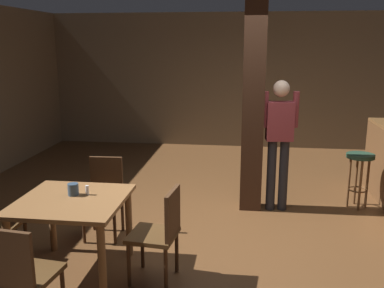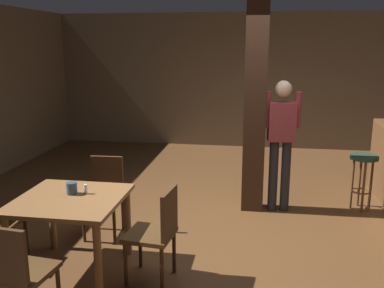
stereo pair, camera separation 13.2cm
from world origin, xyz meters
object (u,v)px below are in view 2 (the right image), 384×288
(chair_north, at_px, (105,192))
(napkin_cup, at_px, (72,188))
(chair_south, at_px, (17,271))
(bar_stool_near, at_px, (363,168))
(dining_table, at_px, (71,210))
(salt_shaker, at_px, (86,189))
(standing_person, at_px, (281,137))
(chair_east, at_px, (158,230))

(chair_north, xyz_separation_m, napkin_cup, (-0.03, -0.77, 0.31))
(chair_south, distance_m, bar_stool_near, 4.36)
(napkin_cup, bearing_deg, dining_table, -78.31)
(dining_table, relative_size, chair_north, 1.10)
(dining_table, xyz_separation_m, salt_shaker, (0.11, 0.12, 0.17))
(chair_south, xyz_separation_m, napkin_cup, (0.01, 1.00, 0.31))
(napkin_cup, distance_m, standing_person, 2.74)
(chair_east, distance_m, bar_stool_near, 3.12)
(chair_east, distance_m, standing_person, 2.32)
(dining_table, height_order, standing_person, standing_person)
(dining_table, xyz_separation_m, chair_north, (0.01, 0.87, -0.13))
(standing_person, bearing_deg, chair_east, -121.15)
(napkin_cup, relative_size, bar_stool_near, 0.15)
(chair_south, xyz_separation_m, standing_person, (2.05, 2.81, 0.50))
(dining_table, bearing_deg, chair_east, -2.34)
(dining_table, distance_m, chair_south, 0.91)
(bar_stool_near, bearing_deg, dining_table, -145.72)
(standing_person, bearing_deg, salt_shaker, -137.05)
(chair_east, height_order, salt_shaker, chair_east)
(chair_north, relative_size, chair_south, 1.00)
(salt_shaker, bearing_deg, napkin_cup, -169.12)
(chair_north, xyz_separation_m, salt_shaker, (0.10, -0.75, 0.30))
(chair_east, height_order, standing_person, standing_person)
(dining_table, height_order, chair_north, chair_north)
(dining_table, xyz_separation_m, bar_stool_near, (3.11, 2.12, -0.07))
(chair_east, xyz_separation_m, standing_person, (1.17, 1.94, 0.50))
(dining_table, xyz_separation_m, napkin_cup, (-0.02, 0.10, 0.18))
(salt_shaker, bearing_deg, chair_south, -97.54)
(chair_north, height_order, standing_person, standing_person)
(salt_shaker, bearing_deg, chair_north, 97.45)
(dining_table, relative_size, salt_shaker, 10.54)
(chair_east, bearing_deg, salt_shaker, 167.94)
(bar_stool_near, bearing_deg, salt_shaker, -146.38)
(dining_table, bearing_deg, napkin_cup, 101.69)
(dining_table, xyz_separation_m, chair_east, (0.85, -0.03, -0.13))
(chair_east, bearing_deg, dining_table, 177.66)
(salt_shaker, relative_size, standing_person, 0.05)
(chair_south, relative_size, napkin_cup, 7.78)
(salt_shaker, distance_m, standing_person, 2.62)
(dining_table, distance_m, standing_person, 2.81)
(chair_east, relative_size, bar_stool_near, 1.20)
(chair_north, bearing_deg, napkin_cup, -92.29)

